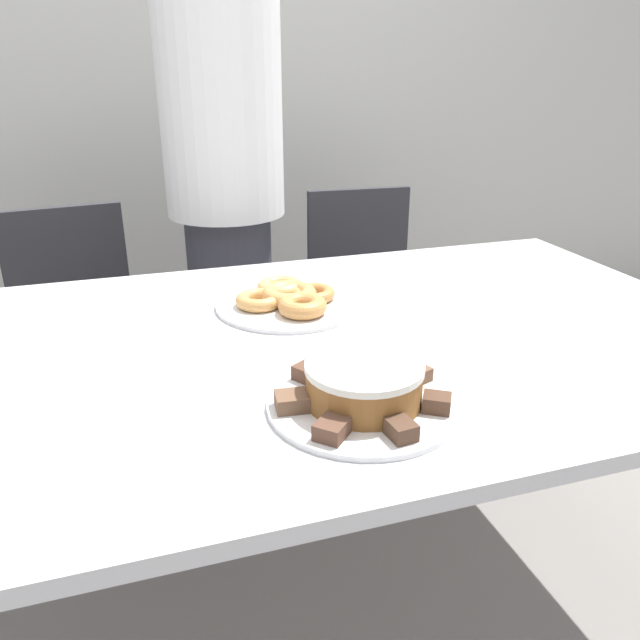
# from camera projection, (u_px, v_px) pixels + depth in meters

# --- Properties ---
(ground_plane) EXTENTS (12.00, 12.00, 0.00)m
(ground_plane) POSITION_uv_depth(u_px,v_px,m) (306.00, 612.00, 1.59)
(ground_plane) COLOR gray
(wall_back) EXTENTS (8.00, 0.05, 2.60)m
(wall_back) POSITION_uv_depth(u_px,v_px,m) (189.00, 63.00, 2.54)
(wall_back) COLOR beige
(wall_back) RESTS_ON ground_plane
(table) EXTENTS (1.92, 1.09, 0.77)m
(table) POSITION_uv_depth(u_px,v_px,m) (304.00, 369.00, 1.33)
(table) COLOR silver
(table) RESTS_ON ground_plane
(person_standing) EXTENTS (0.38, 0.38, 1.68)m
(person_standing) POSITION_uv_depth(u_px,v_px,m) (227.00, 199.00, 2.05)
(person_standing) COLOR #383842
(person_standing) RESTS_ON ground_plane
(office_chair_left) EXTENTS (0.50, 0.50, 0.86)m
(office_chair_left) POSITION_uv_depth(u_px,v_px,m) (83.00, 352.00, 2.08)
(office_chair_left) COLOR black
(office_chair_left) RESTS_ON ground_plane
(office_chair_right) EXTENTS (0.47, 0.47, 0.86)m
(office_chair_right) POSITION_uv_depth(u_px,v_px,m) (368.00, 317.00, 2.37)
(office_chair_right) COLOR black
(office_chair_right) RESTS_ON ground_plane
(plate_cake) EXTENTS (0.32, 0.32, 0.01)m
(plate_cake) POSITION_uv_depth(u_px,v_px,m) (363.00, 404.00, 1.04)
(plate_cake) COLOR white
(plate_cake) RESTS_ON table
(plate_donuts) EXTENTS (0.35, 0.35, 0.01)m
(plate_donuts) POSITION_uv_depth(u_px,v_px,m) (289.00, 304.00, 1.47)
(plate_donuts) COLOR white
(plate_donuts) RESTS_ON table
(frosted_cake) EXTENTS (0.20, 0.20, 0.07)m
(frosted_cake) POSITION_uv_depth(u_px,v_px,m) (364.00, 382.00, 1.03)
(frosted_cake) COLOR brown
(frosted_cake) RESTS_ON plate_cake
(lamington_0) EXTENTS (0.06, 0.06, 0.03)m
(lamington_0) POSITION_uv_depth(u_px,v_px,m) (437.00, 403.00, 1.01)
(lamington_0) COLOR #513828
(lamington_0) RESTS_ON plate_cake
(lamington_1) EXTENTS (0.06, 0.06, 0.02)m
(lamington_1) POSITION_uv_depth(u_px,v_px,m) (415.00, 374.00, 1.10)
(lamington_1) COLOR brown
(lamington_1) RESTS_ON plate_cake
(lamington_2) EXTENTS (0.06, 0.06, 0.02)m
(lamington_2) POSITION_uv_depth(u_px,v_px,m) (361.00, 363.00, 1.15)
(lamington_2) COLOR #513828
(lamington_2) RESTS_ON plate_cake
(lamington_3) EXTENTS (0.06, 0.06, 0.03)m
(lamington_3) POSITION_uv_depth(u_px,v_px,m) (309.00, 373.00, 1.11)
(lamington_3) COLOR brown
(lamington_3) RESTS_ON plate_cake
(lamington_4) EXTENTS (0.06, 0.05, 0.03)m
(lamington_4) POSITION_uv_depth(u_px,v_px,m) (292.00, 401.00, 1.01)
(lamington_4) COLOR brown
(lamington_4) RESTS_ON plate_cake
(lamington_5) EXTENTS (0.07, 0.07, 0.03)m
(lamington_5) POSITION_uv_depth(u_px,v_px,m) (332.00, 429.00, 0.94)
(lamington_5) COLOR brown
(lamington_5) RESTS_ON plate_cake
(lamington_6) EXTENTS (0.04, 0.05, 0.03)m
(lamington_6) POSITION_uv_depth(u_px,v_px,m) (401.00, 430.00, 0.93)
(lamington_6) COLOR #513828
(lamington_6) RESTS_ON plate_cake
(donut_0) EXTENTS (0.13, 0.13, 0.04)m
(donut_0) POSITION_uv_depth(u_px,v_px,m) (289.00, 294.00, 1.47)
(donut_0) COLOR tan
(donut_0) RESTS_ON plate_donuts
(donut_1) EXTENTS (0.11, 0.11, 0.04)m
(donut_1) POSITION_uv_depth(u_px,v_px,m) (302.00, 306.00, 1.40)
(donut_1) COLOR #D18E4C
(donut_1) RESTS_ON plate_donuts
(donut_2) EXTENTS (0.11, 0.11, 0.03)m
(donut_2) POSITION_uv_depth(u_px,v_px,m) (313.00, 294.00, 1.49)
(donut_2) COLOR #C68447
(donut_2) RESTS_ON plate_donuts
(donut_3) EXTENTS (0.11, 0.11, 0.03)m
(donut_3) POSITION_uv_depth(u_px,v_px,m) (280.00, 287.00, 1.52)
(donut_3) COLOR #E5AD66
(donut_3) RESTS_ON plate_donuts
(donut_4) EXTENTS (0.11, 0.11, 0.03)m
(donut_4) POSITION_uv_depth(u_px,v_px,m) (259.00, 300.00, 1.44)
(donut_4) COLOR tan
(donut_4) RESTS_ON plate_donuts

